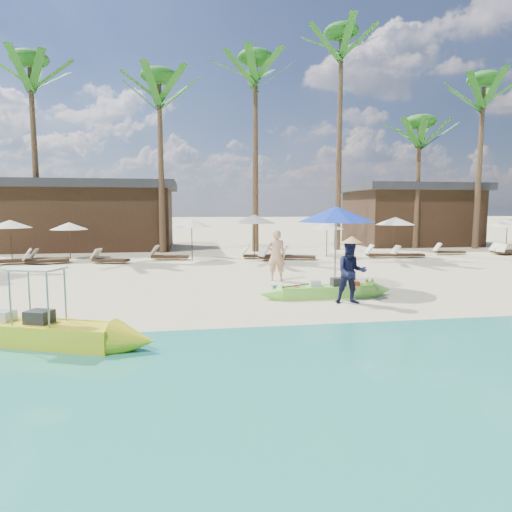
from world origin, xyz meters
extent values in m
plane|color=beige|center=(0.00, 0.00, 0.00)|extent=(240.00, 240.00, 0.00)
cube|color=tan|center=(0.00, -5.00, 0.00)|extent=(240.00, 4.50, 0.01)
cube|color=#77DF44|center=(2.09, 0.31, 0.17)|extent=(2.80, 0.63, 0.33)
cube|color=white|center=(2.09, 0.31, 0.18)|extent=(2.41, 0.46, 0.15)
cube|color=#262628|center=(2.44, 0.32, 0.41)|extent=(0.40, 0.32, 0.31)
cube|color=silver|center=(1.74, 0.35, 0.38)|extent=(0.31, 0.27, 0.25)
cube|color=#B53018|center=(2.93, 0.28, 0.36)|extent=(0.27, 0.22, 0.19)
cylinder|color=#B53018|center=(1.21, 0.34, 0.30)|extent=(0.19, 0.19, 0.08)
cylinder|color=#262628|center=(0.99, 0.25, 0.29)|extent=(0.18, 0.18, 0.07)
sphere|color=tan|center=(0.73, 0.29, 0.34)|extent=(0.16, 0.16, 0.16)
cylinder|color=yellow|center=(3.37, 0.40, 0.34)|extent=(0.12, 0.12, 0.16)
cylinder|color=yellow|center=(3.54, 0.41, 0.34)|extent=(0.12, 0.12, 0.16)
cube|color=yellow|center=(-4.87, -2.95, 0.21)|extent=(3.60, 1.94, 0.43)
cube|color=white|center=(-4.87, -2.95, 0.23)|extent=(3.06, 1.58, 0.19)
cube|color=#262628|center=(-4.66, -3.03, 0.50)|extent=(0.55, 0.49, 0.34)
cube|color=silver|center=(-5.40, -2.75, 0.48)|extent=(0.45, 0.42, 0.29)
cube|color=beige|center=(-4.66, -3.03, 1.46)|extent=(1.06, 0.89, 0.03)
imported|color=tan|center=(1.24, 3.42, 0.92)|extent=(0.76, 0.60, 1.84)
imported|color=#131535|center=(2.49, -0.55, 0.86)|extent=(0.94, 0.80, 1.73)
cylinder|color=#99999E|center=(2.83, 1.70, 1.29)|extent=(0.06, 0.06, 2.58)
cone|color=#1331B7|center=(2.83, 1.70, 2.40)|extent=(2.46, 2.46, 0.50)
cylinder|color=#352216|center=(-10.49, 11.16, 0.98)|extent=(0.05, 0.05, 1.97)
cone|color=beige|center=(-10.49, 11.16, 1.83)|extent=(1.97, 1.97, 0.39)
cube|color=#352216|center=(-10.00, 9.79, 0.16)|extent=(1.94, 0.99, 0.13)
cube|color=#352216|center=(-8.49, 10.42, 0.14)|extent=(1.67, 0.64, 0.12)
cube|color=beige|center=(-9.21, 10.37, 0.43)|extent=(0.40, 0.55, 0.48)
cylinder|color=#352216|center=(-7.81, 11.37, 0.92)|extent=(0.05, 0.05, 1.83)
cone|color=beige|center=(-7.81, 11.37, 1.71)|extent=(1.83, 1.83, 0.37)
cube|color=#352216|center=(-8.39, 9.61, 0.16)|extent=(1.96, 1.16, 0.13)
cube|color=beige|center=(-9.17, 9.35, 0.49)|extent=(0.59, 0.70, 0.55)
cube|color=#352216|center=(-5.50, 9.44, 0.15)|extent=(1.78, 1.06, 0.12)
cube|color=beige|center=(-6.21, 9.68, 0.45)|extent=(0.54, 0.64, 0.49)
cylinder|color=#352216|center=(-1.69, 9.93, 1.01)|extent=(0.05, 0.05, 2.02)
cone|color=beige|center=(-1.69, 9.93, 1.88)|extent=(2.02, 2.02, 0.40)
cube|color=#352216|center=(-2.79, 10.41, 0.16)|extent=(1.89, 0.92, 0.13)
cube|color=beige|center=(-3.57, 10.56, 0.48)|extent=(0.51, 0.65, 0.53)
cylinder|color=#352216|center=(1.48, 10.15, 1.10)|extent=(0.06, 0.06, 2.21)
cone|color=beige|center=(1.48, 10.15, 2.05)|extent=(2.21, 2.21, 0.44)
cube|color=#352216|center=(1.73, 10.34, 0.14)|extent=(1.60, 0.53, 0.11)
cube|color=beige|center=(1.02, 10.34, 0.42)|extent=(0.36, 0.52, 0.46)
cube|color=#352216|center=(2.55, 9.51, 0.16)|extent=(1.87, 1.11, 0.13)
cube|color=beige|center=(1.81, 9.26, 0.47)|extent=(0.56, 0.67, 0.52)
cylinder|color=#352216|center=(5.50, 10.60, 0.90)|extent=(0.04, 0.04, 1.79)
cone|color=beige|center=(5.50, 10.60, 1.67)|extent=(1.79, 1.79, 0.36)
cube|color=#352216|center=(3.65, 9.44, 0.15)|extent=(1.78, 1.09, 0.12)
cube|color=beige|center=(2.94, 9.69, 0.45)|extent=(0.54, 0.64, 0.50)
cube|color=#352216|center=(8.26, 9.55, 0.15)|extent=(1.78, 0.77, 0.12)
cube|color=beige|center=(7.51, 9.65, 0.46)|extent=(0.45, 0.60, 0.50)
cylinder|color=#352216|center=(9.03, 9.90, 1.04)|extent=(0.05, 0.05, 2.07)
cone|color=beige|center=(9.03, 9.90, 1.93)|extent=(2.07, 2.07, 0.41)
cube|color=#352216|center=(9.61, 9.44, 0.14)|extent=(1.63, 0.53, 0.12)
cube|color=beige|center=(8.89, 9.45, 0.43)|extent=(0.37, 0.53, 0.48)
cylinder|color=#352216|center=(15.69, 9.86, 0.95)|extent=(0.05, 0.05, 1.91)
cone|color=beige|center=(15.69, 9.86, 1.78)|extent=(1.91, 1.91, 0.38)
cube|color=#352216|center=(12.73, 10.55, 0.14)|extent=(1.66, 0.81, 0.11)
cube|color=beige|center=(12.04, 10.68, 0.42)|extent=(0.45, 0.57, 0.46)
cube|color=#352216|center=(15.99, 10.22, 0.14)|extent=(1.63, 0.63, 0.11)
cube|color=beige|center=(15.29, 10.27, 0.42)|extent=(0.39, 0.54, 0.47)
cube|color=#352216|center=(15.91, 9.89, 0.14)|extent=(1.64, 1.01, 0.11)
cube|color=beige|center=(15.26, 9.65, 0.41)|extent=(0.50, 0.60, 0.46)
cone|color=brown|center=(-10.45, 15.08, 5.45)|extent=(0.40, 0.40, 10.89)
ellipsoid|color=#1C6018|center=(-10.45, 15.08, 10.89)|extent=(2.08, 2.08, 0.88)
cone|color=brown|center=(-3.36, 14.27, 5.04)|extent=(0.40, 0.40, 10.08)
ellipsoid|color=#1C6018|center=(-3.36, 14.27, 10.08)|extent=(2.08, 2.08, 0.88)
cone|color=brown|center=(2.15, 14.01, 5.63)|extent=(0.40, 0.40, 11.26)
ellipsoid|color=#1C6018|center=(2.15, 14.01, 11.26)|extent=(2.08, 2.08, 0.88)
cone|color=brown|center=(7.45, 14.38, 6.58)|extent=(0.40, 0.40, 13.16)
ellipsoid|color=#1C6018|center=(7.45, 14.38, 13.16)|extent=(2.08, 2.08, 0.88)
cone|color=brown|center=(12.84, 14.52, 4.04)|extent=(0.40, 0.40, 8.07)
ellipsoid|color=#1C6018|center=(12.84, 14.52, 8.07)|extent=(2.08, 2.08, 0.88)
cone|color=brown|center=(16.57, 13.68, 5.32)|extent=(0.40, 0.40, 10.64)
ellipsoid|color=#1C6018|center=(16.57, 13.68, 10.64)|extent=(2.08, 2.08, 0.88)
cube|color=#352216|center=(-8.00, 17.50, 1.90)|extent=(10.00, 6.00, 3.80)
cube|color=#2D2D33|center=(-8.00, 17.50, 4.05)|extent=(10.80, 6.60, 0.50)
cube|color=#352216|center=(14.00, 17.50, 1.90)|extent=(8.00, 6.00, 3.80)
cube|color=#2D2D33|center=(14.00, 17.50, 4.05)|extent=(8.80, 6.60, 0.50)
camera|label=1|loc=(-1.85, -11.45, 2.58)|focal=30.00mm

